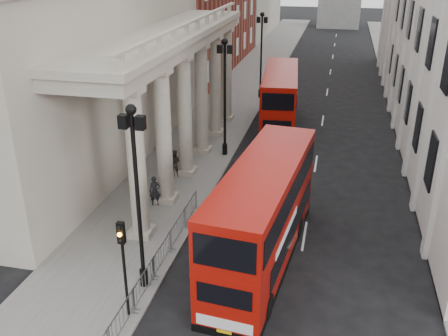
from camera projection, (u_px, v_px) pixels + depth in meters
The scene contains 14 objects.
sidewalk_west at pixel (224, 113), 45.94m from camera, with size 6.00×140.00×0.12m, color slate.
sidewalk_east at pixel (412, 126), 42.53m from camera, with size 3.00×140.00×0.12m, color slate.
kerb at pixel (255, 115), 45.33m from camera, with size 0.20×140.00×0.14m, color slate.
portico_building at pixel (79, 74), 34.40m from camera, with size 9.00×28.00×12.00m, color #9D9583.
lamp_post_south at pixel (137, 188), 20.28m from camera, with size 1.05×0.44×8.32m.
lamp_post_mid at pixel (225, 90), 34.58m from camera, with size 1.05×0.44×8.32m.
lamp_post_north at pixel (261, 50), 48.87m from camera, with size 1.05×0.44×8.32m.
traffic_light at pixel (123, 253), 19.18m from camera, with size 0.28×0.33×4.30m.
crowd_barriers at pixel (133, 300), 20.34m from camera, with size 0.50×18.75×1.10m.
bus_near at pixel (263, 213), 23.19m from camera, with size 3.85×11.67×4.94m.
bus_far at pixel (280, 98), 41.48m from camera, with size 3.67×11.34×4.81m.
pedestrian_a at pixel (155, 191), 28.86m from camera, with size 0.65×0.42×1.77m, color black.
pedestrian_b at pixel (174, 163), 32.68m from camera, with size 0.87×0.68×1.79m, color #2A2622.
pedestrian_c at pixel (201, 142), 36.47m from camera, with size 0.81×0.53×1.66m, color black.
Camera 1 is at (6.97, -13.01, 13.74)m, focal length 40.00 mm.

